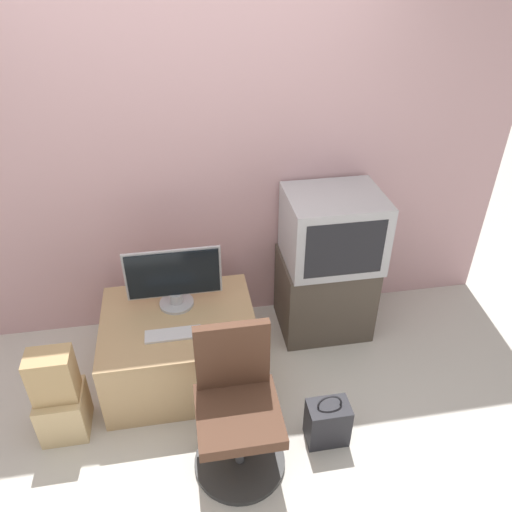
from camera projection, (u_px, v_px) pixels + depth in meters
ground_plane at (224, 459)px, 2.83m from camera, size 12.00×12.00×0.00m
wall_back at (193, 154)px, 3.20m from camera, size 4.40×0.05×2.60m
desk at (181, 347)px, 3.24m from camera, size 0.96×0.78×0.49m
side_stand at (324, 293)px, 3.63m from camera, size 0.63×0.50×0.59m
main_monitor at (174, 278)px, 3.10m from camera, size 0.60×0.22×0.41m
keyboard at (173, 334)px, 2.97m from camera, size 0.34×0.11×0.01m
mouse at (212, 327)px, 3.01m from camera, size 0.05×0.04×0.02m
crt_tv at (333, 229)px, 3.32m from camera, size 0.63×0.53×0.49m
office_chair at (237, 412)px, 2.65m from camera, size 0.51×0.51×0.86m
cardboard_box_lower at (64, 412)px, 2.92m from camera, size 0.26×0.27×0.30m
cardboard_box_upper at (52, 376)px, 2.76m from camera, size 0.24×0.17×0.31m
handbag at (327, 422)px, 2.87m from camera, size 0.24×0.16×0.37m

